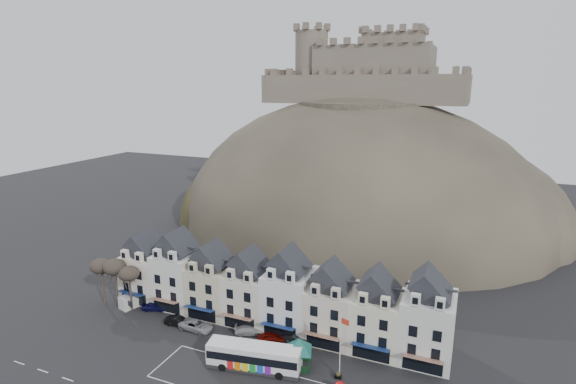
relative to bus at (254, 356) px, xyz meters
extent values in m
plane|color=black|center=(-3.11, -4.28, -1.95)|extent=(300.00, 300.00, 0.00)
cube|color=silver|center=(-1.11, -3.03, -1.95)|extent=(22.00, 7.50, 0.01)
cube|color=white|center=(-26.91, 11.72, 2.05)|extent=(6.80, 8.00, 8.00)
cube|color=black|center=(-26.91, 11.72, 7.25)|extent=(6.80, 5.76, 2.80)
cube|color=white|center=(-28.41, 8.12, 6.95)|extent=(1.20, 0.80, 1.60)
cube|color=white|center=(-25.41, 8.12, 6.95)|extent=(1.20, 0.80, 1.60)
cube|color=black|center=(-26.91, 7.69, -0.65)|extent=(5.10, 0.06, 2.20)
cube|color=navy|center=(-26.91, 7.02, 0.65)|extent=(5.10, 1.29, 0.43)
cube|color=silver|center=(-20.11, 11.72, 2.65)|extent=(6.80, 8.00, 9.20)
cube|color=black|center=(-20.11, 11.72, 8.45)|extent=(6.80, 5.76, 2.80)
cube|color=silver|center=(-21.61, 8.12, 8.15)|extent=(1.20, 0.80, 1.60)
cube|color=silver|center=(-18.61, 8.12, 8.15)|extent=(1.20, 0.80, 1.60)
cube|color=black|center=(-20.11, 7.69, -0.65)|extent=(5.10, 0.06, 2.20)
cube|color=maroon|center=(-20.11, 7.02, 0.65)|extent=(5.10, 1.29, 0.43)
cube|color=beige|center=(-13.31, 11.72, 2.05)|extent=(6.80, 8.00, 8.00)
cube|color=black|center=(-13.31, 11.72, 7.25)|extent=(6.80, 5.76, 2.80)
cube|color=beige|center=(-14.81, 8.12, 6.95)|extent=(1.20, 0.80, 1.60)
cube|color=beige|center=(-11.81, 8.12, 6.95)|extent=(1.20, 0.80, 1.60)
cube|color=black|center=(-13.31, 7.69, -0.65)|extent=(5.10, 0.06, 2.20)
cube|color=navy|center=(-13.31, 7.02, 0.65)|extent=(5.10, 1.29, 0.43)
cube|color=silver|center=(-6.51, 11.72, 2.05)|extent=(6.80, 8.00, 8.00)
cube|color=black|center=(-6.51, 11.72, 7.25)|extent=(6.80, 5.76, 2.80)
cube|color=silver|center=(-8.01, 8.12, 6.95)|extent=(1.20, 0.80, 1.60)
cube|color=silver|center=(-5.01, 8.12, 6.95)|extent=(1.20, 0.80, 1.60)
cube|color=black|center=(-6.51, 7.69, -0.65)|extent=(5.10, 0.06, 2.20)
cube|color=maroon|center=(-6.51, 7.02, 0.65)|extent=(5.10, 1.29, 0.43)
cube|color=white|center=(0.29, 11.72, 2.65)|extent=(6.80, 8.00, 9.20)
cube|color=black|center=(0.29, 11.72, 8.45)|extent=(6.80, 5.76, 2.80)
cube|color=white|center=(-1.21, 8.12, 8.15)|extent=(1.20, 0.80, 1.60)
cube|color=white|center=(1.79, 8.12, 8.15)|extent=(1.20, 0.80, 1.60)
cube|color=black|center=(0.29, 7.69, -0.65)|extent=(5.10, 0.06, 2.20)
cube|color=navy|center=(0.29, 7.02, 0.65)|extent=(5.10, 1.29, 0.43)
cube|color=beige|center=(7.09, 11.72, 2.05)|extent=(6.80, 8.00, 8.00)
cube|color=black|center=(7.09, 11.72, 7.25)|extent=(6.80, 5.76, 2.80)
cube|color=beige|center=(5.59, 8.12, 6.95)|extent=(1.20, 0.80, 1.60)
cube|color=beige|center=(8.59, 8.12, 6.95)|extent=(1.20, 0.80, 1.60)
cube|color=black|center=(7.09, 7.69, -0.65)|extent=(5.10, 0.06, 2.20)
cube|color=maroon|center=(7.09, 7.02, 0.65)|extent=(5.10, 1.29, 0.43)
cube|color=silver|center=(13.89, 11.72, 2.05)|extent=(6.80, 8.00, 8.00)
cube|color=black|center=(13.89, 11.72, 7.25)|extent=(6.80, 5.76, 2.80)
cube|color=silver|center=(12.39, 8.12, 6.95)|extent=(1.20, 0.80, 1.60)
cube|color=silver|center=(15.39, 8.12, 6.95)|extent=(1.20, 0.80, 1.60)
cube|color=black|center=(13.89, 7.69, -0.65)|extent=(5.10, 0.06, 2.20)
cube|color=navy|center=(13.89, 7.02, 0.65)|extent=(5.10, 1.29, 0.43)
cube|color=silver|center=(20.69, 11.72, 2.65)|extent=(6.80, 8.00, 9.20)
cube|color=black|center=(20.69, 11.72, 8.45)|extent=(6.80, 5.76, 2.80)
cube|color=silver|center=(19.19, 8.12, 8.15)|extent=(1.20, 0.80, 1.60)
cube|color=silver|center=(22.19, 8.12, 8.15)|extent=(1.20, 0.80, 1.60)
cube|color=black|center=(20.69, 7.69, -0.65)|extent=(5.10, 0.06, 2.20)
cube|color=maroon|center=(20.69, 7.02, 0.65)|extent=(5.10, 1.29, 0.43)
ellipsoid|color=#322F27|center=(-3.11, 65.72, -1.95)|extent=(96.00, 76.00, 68.00)
ellipsoid|color=#242C16|center=(-25.11, 59.72, -1.95)|extent=(52.00, 44.00, 42.00)
ellipsoid|color=#322F27|center=(20.89, 69.72, -1.95)|extent=(56.00, 48.00, 46.00)
ellipsoid|color=#242C16|center=(-7.11, 51.72, -1.95)|extent=(40.00, 28.00, 28.00)
ellipsoid|color=#322F27|center=(6.89, 53.72, -1.95)|extent=(36.00, 28.00, 24.00)
cylinder|color=#322F27|center=(-3.11, 65.72, 29.05)|extent=(30.00, 30.00, 3.00)
cube|color=#6A5D51|center=(-3.11, 61.72, 33.55)|extent=(48.00, 2.20, 7.00)
cube|color=#6A5D51|center=(-3.11, 81.72, 33.55)|extent=(48.00, 2.20, 7.00)
cube|color=#6A5D51|center=(-27.11, 71.72, 33.55)|extent=(2.20, 22.00, 7.00)
cube|color=#6A5D51|center=(20.89, 71.72, 33.55)|extent=(2.20, 22.00, 7.00)
cube|color=#6A5D51|center=(-1.11, 71.72, 39.05)|extent=(28.00, 18.00, 10.00)
cube|color=#6A5D51|center=(2.89, 73.72, 40.55)|extent=(14.00, 12.00, 13.00)
cylinder|color=#6A5D51|center=(-17.11, 67.72, 39.05)|extent=(8.40, 8.40, 18.00)
cylinder|color=silver|center=(2.89, 73.72, 49.55)|extent=(0.16, 0.16, 5.00)
cylinder|color=#322B20|center=(-32.11, 6.22, 0.92)|extent=(0.32, 0.32, 5.74)
ellipsoid|color=#383028|center=(-32.11, 6.22, 5.02)|extent=(3.61, 3.61, 2.54)
cylinder|color=#322B20|center=(-29.11, 6.22, 1.06)|extent=(0.32, 0.32, 6.02)
ellipsoid|color=#383028|center=(-29.11, 6.22, 5.36)|extent=(3.78, 3.78, 2.67)
cylinder|color=#322B20|center=(-26.11, 6.22, 0.78)|extent=(0.32, 0.32, 5.46)
ellipsoid|color=#383028|center=(-26.11, 6.22, 4.68)|extent=(3.43, 3.43, 2.42)
cube|color=#262628|center=(0.00, 0.00, -1.55)|extent=(12.83, 4.98, 0.57)
cube|color=white|center=(0.00, 0.00, 0.11)|extent=(12.82, 4.93, 2.87)
cube|color=black|center=(0.00, 0.00, 0.27)|extent=(12.58, 4.97, 1.08)
cube|color=white|center=(0.00, 0.00, 1.40)|extent=(12.55, 4.77, 0.28)
cube|color=orange|center=(6.11, 1.05, 1.21)|extent=(0.30, 1.36, 0.32)
cylinder|color=black|center=(3.92, -0.63, -1.44)|extent=(1.14, 0.54, 1.09)
cylinder|color=black|center=(3.48, 1.90, -1.44)|extent=(1.14, 0.54, 1.09)
cylinder|color=black|center=(-3.73, -1.95, -1.44)|extent=(1.14, 0.54, 1.09)
cylinder|color=black|center=(-4.16, 0.59, -1.44)|extent=(1.14, 0.54, 1.09)
cube|color=black|center=(3.58, 3.55, -0.73)|extent=(0.19, 0.19, 2.45)
cube|color=black|center=(6.19, 4.44, -0.73)|extent=(0.19, 0.19, 2.45)
cube|color=black|center=(4.46, 0.93, -0.73)|extent=(0.19, 0.19, 2.45)
cube|color=black|center=(7.08, 1.82, -0.73)|extent=(0.19, 0.19, 2.45)
cube|color=black|center=(5.33, 2.68, 0.50)|extent=(4.28, 4.28, 0.12)
cone|color=#125243|center=(5.33, 2.68, 1.42)|extent=(6.41, 6.41, 1.84)
cylinder|color=silver|center=(10.89, 2.87, 2.42)|extent=(0.13, 0.13, 8.75)
cube|color=red|center=(11.46, 2.68, 6.14)|extent=(1.15, 0.41, 0.77)
cube|color=silver|center=(-26.93, 7.72, -0.87)|extent=(3.36, 5.16, 2.18)
cube|color=black|center=(-26.93, 7.72, -0.45)|extent=(1.91, 0.65, 0.93)
cube|color=black|center=(10.83, 2.48, -1.73)|extent=(0.95, 0.57, 0.45)
sphere|color=#242C16|center=(10.83, 2.48, -1.37)|extent=(0.62, 0.62, 0.62)
imported|color=#0C0C3E|center=(-22.65, 7.72, -1.26)|extent=(4.40, 2.98, 1.39)
imported|color=black|center=(-15.97, 5.22, -1.23)|extent=(4.47, 1.87, 1.44)
imported|color=#9A9BA1|center=(-12.71, 5.22, -1.20)|extent=(5.41, 2.64, 1.51)
imported|color=#B9B9B9|center=(-4.58, 7.38, -1.30)|extent=(4.84, 3.42, 1.30)
imported|color=#630A05|center=(-0.65, 6.78, -1.24)|extent=(4.50, 3.08, 1.42)
imported|color=black|center=(2.89, 7.72, -1.25)|extent=(4.35, 1.77, 1.40)
camera|label=1|loc=(24.55, -46.58, 35.11)|focal=28.00mm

